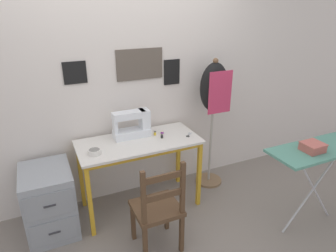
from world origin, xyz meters
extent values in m
plane|color=gray|center=(0.00, 0.00, 0.00)|extent=(14.00, 14.00, 0.00)
cube|color=silver|center=(0.00, 0.64, 1.27)|extent=(10.00, 0.05, 2.55)
cube|color=brown|center=(0.15, 0.61, 1.48)|extent=(0.50, 0.02, 0.32)
cube|color=black|center=(-0.50, 0.61, 1.45)|extent=(0.22, 0.01, 0.21)
cube|color=black|center=(0.52, 0.61, 1.37)|extent=(0.18, 0.01, 0.27)
cube|color=silver|center=(0.00, 0.29, 0.77)|extent=(1.23, 0.58, 0.02)
cube|color=gold|center=(0.00, 0.04, 0.73)|extent=(1.15, 0.03, 0.04)
cube|color=gold|center=(-0.57, 0.04, 0.38)|extent=(0.04, 0.04, 0.75)
cube|color=gold|center=(0.57, 0.04, 0.38)|extent=(0.04, 0.04, 0.75)
cube|color=gold|center=(-0.57, 0.54, 0.38)|extent=(0.04, 0.04, 0.75)
cube|color=gold|center=(0.57, 0.54, 0.38)|extent=(0.04, 0.04, 0.75)
cube|color=white|center=(-0.03, 0.42, 0.82)|extent=(0.38, 0.16, 0.08)
cube|color=white|center=(0.11, 0.42, 0.96)|extent=(0.09, 0.14, 0.20)
cube|color=white|center=(-0.05, 0.42, 1.02)|extent=(0.33, 0.12, 0.07)
cube|color=white|center=(-0.20, 0.42, 0.92)|extent=(0.04, 0.09, 0.13)
cylinder|color=#B22D2D|center=(0.17, 0.42, 0.96)|extent=(0.02, 0.06, 0.06)
cylinder|color=#99999E|center=(0.11, 0.42, 1.07)|extent=(0.01, 0.01, 0.02)
cylinder|color=silver|center=(-0.46, 0.19, 0.80)|extent=(0.12, 0.12, 0.05)
cylinder|color=gray|center=(-0.46, 0.19, 0.82)|extent=(0.10, 0.10, 0.01)
cube|color=silver|center=(0.54, 0.22, 0.78)|extent=(0.06, 0.08, 0.00)
cube|color=silver|center=(0.55, 0.22, 0.78)|extent=(0.07, 0.06, 0.00)
torus|color=black|center=(0.50, 0.18, 0.78)|extent=(0.03, 0.03, 0.01)
torus|color=black|center=(0.50, 0.18, 0.78)|extent=(0.03, 0.03, 0.01)
cylinder|color=yellow|center=(0.20, 0.35, 0.80)|extent=(0.02, 0.02, 0.04)
cylinder|color=beige|center=(0.20, 0.35, 0.82)|extent=(0.03, 0.03, 0.00)
cylinder|color=beige|center=(0.20, 0.35, 0.78)|extent=(0.03, 0.03, 0.00)
cylinder|color=black|center=(0.24, 0.25, 0.80)|extent=(0.02, 0.02, 0.04)
cylinder|color=beige|center=(0.24, 0.25, 0.82)|extent=(0.03, 0.03, 0.00)
cylinder|color=beige|center=(0.24, 0.25, 0.78)|extent=(0.03, 0.03, 0.00)
cylinder|color=purple|center=(0.28, 0.35, 0.79)|extent=(0.03, 0.03, 0.03)
cylinder|color=beige|center=(0.28, 0.35, 0.81)|extent=(0.04, 0.04, 0.00)
cylinder|color=beige|center=(0.28, 0.35, 0.78)|extent=(0.04, 0.04, 0.00)
cube|color=#513823|center=(-0.07, -0.33, 0.41)|extent=(0.40, 0.38, 0.04)
cube|color=#513823|center=(-0.24, -0.17, 0.19)|extent=(0.04, 0.04, 0.39)
cube|color=#513823|center=(0.10, -0.17, 0.19)|extent=(0.04, 0.04, 0.39)
cube|color=#513823|center=(-0.24, -0.49, 0.19)|extent=(0.04, 0.04, 0.39)
cube|color=#513823|center=(0.10, -0.49, 0.19)|extent=(0.04, 0.04, 0.39)
cube|color=#513823|center=(-0.24, -0.49, 0.67)|extent=(0.04, 0.04, 0.48)
cube|color=#513823|center=(0.10, -0.49, 0.67)|extent=(0.04, 0.04, 0.48)
cube|color=#513823|center=(-0.07, -0.49, 0.81)|extent=(0.34, 0.02, 0.06)
cube|color=#513823|center=(-0.07, -0.49, 0.65)|extent=(0.34, 0.02, 0.06)
cube|color=#93999E|center=(-0.91, 0.29, 0.33)|extent=(0.45, 0.56, 0.66)
cube|color=gray|center=(-0.91, 0.00, 0.47)|extent=(0.41, 0.01, 0.24)
cube|color=#333338|center=(-0.91, -0.01, 0.47)|extent=(0.10, 0.01, 0.02)
cube|color=gray|center=(-0.91, 0.00, 0.18)|extent=(0.41, 0.01, 0.24)
cube|color=#333338|center=(-0.91, -0.01, 0.18)|extent=(0.10, 0.01, 0.02)
cylinder|color=#846647|center=(0.92, 0.38, 0.01)|extent=(0.32, 0.32, 0.03)
cylinder|color=#ADA89E|center=(0.92, 0.38, 0.52)|extent=(0.03, 0.03, 0.99)
ellipsoid|color=black|center=(0.92, 0.38, 1.21)|extent=(0.33, 0.24, 0.55)
sphere|color=brown|center=(0.92, 0.38, 1.50)|extent=(0.06, 0.06, 0.06)
cube|color=#C63356|center=(0.92, 0.25, 1.18)|extent=(0.28, 0.01, 0.46)
cube|color=#518E7A|center=(1.42, -0.69, 0.85)|extent=(1.04, 0.38, 0.02)
cylinder|color=#B7B7BC|center=(1.42, -0.69, 0.42)|extent=(0.64, 0.02, 0.85)
cylinder|color=#B7B7BC|center=(1.42, -0.69, 0.42)|extent=(0.64, 0.02, 0.85)
cube|color=#AD564C|center=(1.26, -0.71, 0.90)|extent=(0.17, 0.16, 0.07)
cube|color=#BE5F54|center=(1.26, -0.71, 0.94)|extent=(0.18, 0.17, 0.01)
camera|label=1|loc=(-0.86, -2.32, 2.08)|focal=32.00mm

